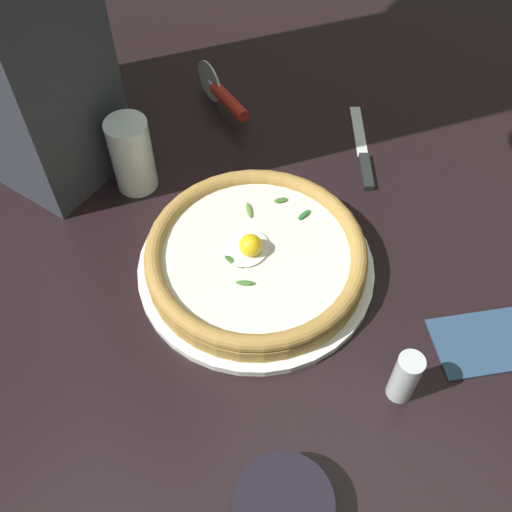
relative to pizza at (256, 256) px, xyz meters
name	(u,v)px	position (x,y,z in m)	size (l,w,h in m)	color
ground_plane	(244,285)	(-0.02, 0.01, -0.05)	(2.40, 2.40, 0.03)	black
pizza_plate	(256,267)	(0.00, 0.00, -0.03)	(0.33, 0.33, 0.01)	white
pizza	(256,256)	(0.00, 0.00, 0.00)	(0.31, 0.31, 0.06)	#AE843C
side_bowl	(283,506)	(-0.27, -0.19, -0.02)	(0.11, 0.11, 0.03)	black
pizza_cutter	(224,96)	(0.27, 0.22, 0.00)	(0.08, 0.14, 0.07)	silver
table_knife	(364,158)	(0.28, -0.04, -0.03)	(0.18, 0.12, 0.01)	silver
drinking_glass	(133,159)	(0.05, 0.25, 0.02)	(0.06, 0.06, 0.12)	silver
folded_napkin	(488,341)	(0.05, -0.32, -0.03)	(0.14, 0.09, 0.01)	navy
pepper_shaker	(405,377)	(-0.07, -0.25, 0.01)	(0.03, 0.03, 0.08)	silver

